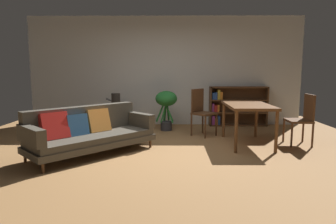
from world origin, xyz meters
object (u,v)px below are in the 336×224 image
Objects in this scene: open_laptop at (117,102)px; dining_chair_near at (303,117)px; fabric_couch at (88,131)px; bookshelf at (234,106)px; media_console at (120,118)px; potted_floor_plant at (166,103)px; dining_chair_far at (201,110)px; dining_table at (248,108)px; desk_speaker at (116,100)px.

dining_chair_near is at bearing -21.23° from open_laptop.
dining_chair_near is at bearing 9.63° from fabric_couch.
bookshelf reaches higher than open_laptop.
media_console is at bearing -66.43° from open_laptop.
open_laptop is 0.34× the size of bookshelf.
dining_chair_near reaches higher than open_laptop.
bookshelf is (2.96, 2.60, 0.11)m from fabric_couch.
dining_chair_far reaches higher than potted_floor_plant.
dining_table is (1.54, -1.28, 0.04)m from potted_floor_plant.
desk_speaker reaches higher than fabric_couch.
media_console is 2.85m from bookshelf.
media_console is 1.26× the size of dining_chair_far.
media_console is 1.32× the size of dining_chair_near.
open_laptop is (0.10, 2.09, 0.27)m from fabric_couch.
open_laptop is 0.52× the size of dining_chair_near.
dining_table reaches higher than open_laptop.
media_console is 1.86m from dining_chair_far.
media_console is 0.95× the size of dining_table.
dining_table is at bearing -39.88° from potted_floor_plant.
dining_table is 1.03m from dining_chair_near.
open_laptop is 3.98m from dining_chair_near.
potted_floor_plant is (1.16, -0.14, -0.00)m from open_laptop.
desk_speaker is (0.09, -0.59, 0.11)m from open_laptop.
potted_floor_plant reaches higher than fabric_couch.
media_console is 1.11m from potted_floor_plant.
bookshelf is (1.70, 0.65, -0.15)m from potted_floor_plant.
dining_chair_near reaches higher than desk_speaker.
bookshelf reaches higher than media_console.
desk_speaker reaches higher than media_console.
bookshelf is at bearing 20.92° from potted_floor_plant.
media_console is 3.80m from dining_chair_near.
dining_chair_near reaches higher than fabric_couch.
bookshelf is at bearing 85.26° from dining_table.
open_laptop reaches higher than media_console.
bookshelf reaches higher than potted_floor_plant.
fabric_couch is 2.11m from open_laptop.
dining_chair_far is at bearing 35.63° from fabric_couch.
media_console is 2.86m from dining_table.
bookshelf is (2.77, 1.10, -0.27)m from desk_speaker.
dining_table is at bearing 13.41° from fabric_couch.
open_laptop is 1.17m from potted_floor_plant.
bookshelf reaches higher than fabric_couch.
fabric_couch is at bearing -97.24° from desk_speaker.
fabric_couch reaches higher than dining_table.
bookshelf is (0.94, 1.16, -0.06)m from dining_chair_far.
dining_table is (2.61, -0.83, -0.07)m from desk_speaker.
bookshelf is at bearing 50.75° from dining_chair_far.
fabric_couch is 2.23× the size of potted_floor_plant.
desk_speaker is 1.83m from dining_chair_far.
dining_chair_far is at bearing -129.25° from bookshelf.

